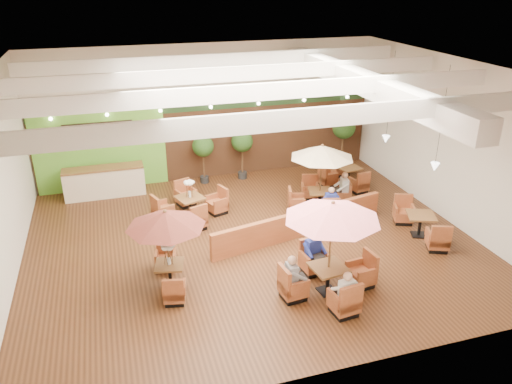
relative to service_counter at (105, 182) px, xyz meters
name	(u,v)px	position (x,y,z in m)	size (l,w,h in m)	color
room	(248,122)	(4.65, -3.88, 3.05)	(14.04, 14.00, 5.52)	#381E0F
service_counter	(105,182)	(0.00, 0.00, 0.00)	(3.00, 0.75, 1.18)	beige
booth_divider	(301,224)	(6.04, -5.21, -0.14)	(6.44, 0.18, 0.89)	brown
table_0	(166,229)	(1.55, -6.76, 1.18)	(2.14, 2.35, 2.33)	brown
table_1	(331,232)	(5.59, -8.34, 1.27)	(2.72, 2.72, 2.73)	brown
table_2	(321,165)	(7.48, -3.45, 1.12)	(2.54, 2.54, 2.49)	brown
table_3	(190,206)	(2.84, -2.75, -0.15)	(2.74, 2.74, 1.54)	brown
table_4	(420,225)	(9.80, -6.32, -0.21)	(1.13, 2.76, 0.97)	brown
table_5	(342,176)	(9.29, -1.64, -0.24)	(1.74, 2.54, 0.92)	brown
topiary_0	(203,148)	(3.94, 0.20, 0.91)	(0.86, 0.86, 2.01)	black
topiary_1	(242,143)	(5.57, 0.20, 0.96)	(0.89, 0.89, 2.08)	black
topiary_2	(344,129)	(10.14, 0.20, 1.15)	(1.00, 1.00, 2.32)	black
diner_0	(345,288)	(5.59, -9.34, 0.18)	(0.42, 0.36, 0.81)	silver
diner_1	(314,249)	(5.59, -7.34, 0.20)	(0.46, 0.40, 0.86)	#223295
diner_2	(294,273)	(4.59, -8.34, 0.19)	(0.33, 0.41, 0.84)	gray
diner_3	(331,199)	(7.48, -4.35, 0.17)	(0.41, 0.35, 0.78)	#223295
diner_4	(343,186)	(8.39, -3.45, 0.20)	(0.40, 0.46, 0.86)	silver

